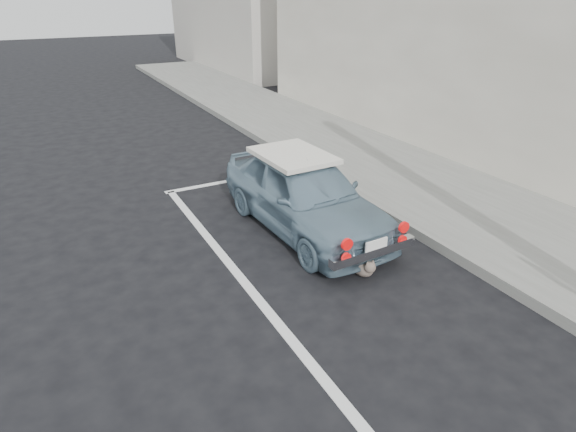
% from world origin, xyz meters
% --- Properties ---
extents(sidewalk, '(2.80, 40.00, 0.15)m').
position_xyz_m(sidewalk, '(3.20, 2.00, 0.07)').
color(sidewalk, slate).
rests_on(sidewalk, ground).
extents(pline_front, '(3.00, 0.12, 0.01)m').
position_xyz_m(pline_front, '(0.50, 6.50, 0.00)').
color(pline_front, silver).
rests_on(pline_front, ground).
extents(pline_side, '(0.12, 7.00, 0.01)m').
position_xyz_m(pline_side, '(-0.90, 3.00, 0.00)').
color(pline_side, silver).
rests_on(pline_side, ground).
extents(retro_coupe, '(1.48, 3.41, 1.14)m').
position_xyz_m(retro_coupe, '(0.52, 4.09, 0.58)').
color(retro_coupe, slate).
rests_on(retro_coupe, ground).
extents(cat, '(0.27, 0.56, 0.30)m').
position_xyz_m(cat, '(0.52, 2.57, 0.14)').
color(cat, '#67594F').
rests_on(cat, ground).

